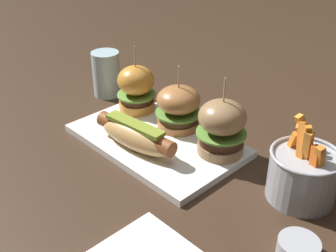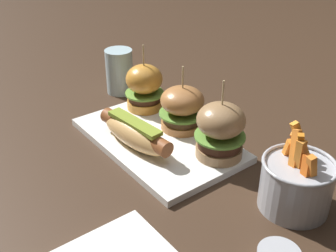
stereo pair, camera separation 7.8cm
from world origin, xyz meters
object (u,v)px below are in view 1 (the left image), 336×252
Objects in this scene: sauce_ramekin at (298,248)px; hot_dog at (136,135)px; slider_left at (136,88)px; slider_right at (222,127)px; platter_main at (156,140)px; slider_center at (178,107)px; water_glass at (106,74)px; fries_bucket at (303,174)px.

hot_dog is at bearing 179.54° from sauce_ramekin.
slider_right is (0.24, -0.00, 0.00)m from slider_left.
platter_main is at bearing 93.36° from hot_dog.
slider_center is (-0.00, 0.06, 0.05)m from platter_main.
hot_dog is at bearing -87.89° from slider_center.
fries_bucket is at bearing -0.97° from water_glass.
water_glass is (-0.25, 0.07, 0.05)m from platter_main.
slider_center is 0.90× the size of slider_right.
slider_left is 0.49m from sauce_ramekin.
fries_bucket is at bearing 11.73° from platter_main.
slider_left is 0.41m from fries_bucket.
hot_dog is at bearing -138.47° from slider_right.
hot_dog is at bearing -40.56° from slider_left.
platter_main is at bearing -23.43° from slider_left.
sauce_ramekin is at bearing -18.49° from slider_center.
platter_main is 0.14m from slider_right.
sauce_ramekin is at bearing -60.28° from fries_bucket.
water_glass reaches higher than hot_dog.
slider_center reaches higher than fries_bucket.
fries_bucket is (0.16, 0.01, -0.02)m from slider_right.
slider_left reaches higher than water_glass.
slider_center is 2.29× the size of sauce_ramekin.
water_glass is at bearing 172.83° from slider_left.
slider_right is (0.12, 0.10, 0.03)m from hot_dog.
slider_center is 0.29m from fries_bucket.
slider_left is at bearing 179.92° from slider_right.
hot_dog is 0.28m from water_glass.
platter_main is 5.77× the size of sauce_ramekin.
hot_dog is 1.69× the size of water_glass.
platter_main is 0.26m from water_glass.
slider_center is (-0.00, 0.12, 0.02)m from hot_dog.
slider_left is (-0.12, 0.05, 0.06)m from platter_main.
slider_center reaches higher than platter_main.
fries_bucket reaches higher than platter_main.
slider_right is at bearing -177.27° from fries_bucket.
water_glass is (-0.37, 0.02, -0.01)m from slider_right.
sauce_ramekin is (0.07, -0.12, -0.03)m from fries_bucket.
slider_center reaches higher than water_glass.
slider_left is at bearing 139.44° from hot_dog.
slider_center reaches higher than sauce_ramekin.
hot_dog is at bearing -25.51° from water_glass.
hot_dog is 0.16m from slider_left.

